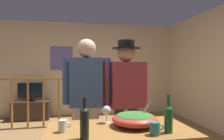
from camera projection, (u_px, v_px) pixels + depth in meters
back_wall at (79, 69)px, 5.81m from camera, size 5.46×0.10×2.55m
side_wall_right at (217, 70)px, 4.25m from camera, size 0.10×4.49×2.55m
framed_picture at (62, 59)px, 5.66m from camera, size 0.59×0.03×0.63m
stair_railing at (38, 97)px, 4.61m from camera, size 2.41×0.10×1.14m
tv_console at (31, 110)px, 5.26m from camera, size 0.90×0.40×0.46m
flat_screen_tv at (31, 90)px, 5.22m from camera, size 0.62×0.12×0.47m
serving_table at (119, 137)px, 1.90m from camera, size 1.31×0.73×0.77m
salad_bowl at (135, 119)px, 1.97m from camera, size 0.43×0.43×0.23m
wine_glass at (107, 111)px, 2.08m from camera, size 0.08×0.08×0.17m
wine_bottle_green at (168, 118)px, 1.77m from camera, size 0.07×0.07×0.32m
wine_bottle_dark at (85, 122)px, 1.61m from camera, size 0.07×0.07×0.32m
mug_teal at (155, 128)px, 1.71m from camera, size 0.12×0.09×0.11m
mug_white at (63, 126)px, 1.79m from camera, size 0.11×0.07×0.10m
person_standing_left at (87, 94)px, 2.56m from camera, size 0.59×0.27×1.67m
person_standing_right at (126, 93)px, 2.65m from camera, size 0.61×0.36×1.67m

